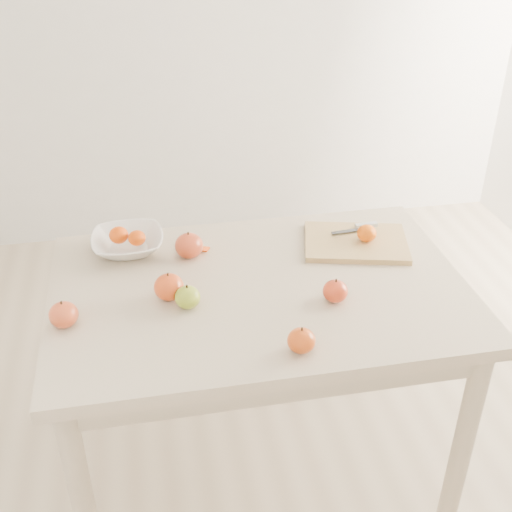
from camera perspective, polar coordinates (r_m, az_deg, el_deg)
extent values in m
plane|color=#C6B293|center=(2.36, 0.24, -17.91)|extent=(3.50, 3.50, 0.00)
cube|color=#C4B494|center=(1.87, 0.29, -3.14)|extent=(1.20, 0.80, 0.04)
cylinder|color=#BCAA8E|center=(2.35, -14.52, -7.37)|extent=(0.06, 0.06, 0.71)
cylinder|color=#BCAA8E|center=(2.49, 11.05, -4.52)|extent=(0.06, 0.06, 0.71)
cylinder|color=#BCAA8E|center=(1.87, -15.12, -20.36)|extent=(0.06, 0.06, 0.71)
cylinder|color=#BCAA8E|center=(2.03, 17.96, -15.50)|extent=(0.06, 0.06, 0.71)
cube|color=tan|center=(2.08, 8.86, 1.20)|extent=(0.37, 0.31, 0.02)
ellipsoid|color=#D05A07|center=(2.06, 9.82, 2.01)|extent=(0.06, 0.06, 0.05)
imported|color=white|center=(2.05, -11.33, 1.14)|extent=(0.22, 0.22, 0.06)
ellipsoid|color=#D94E07|center=(2.05, -12.11, 1.84)|extent=(0.06, 0.06, 0.05)
ellipsoid|color=#D34507|center=(2.03, -10.54, 1.59)|extent=(0.05, 0.05, 0.05)
cube|color=orange|center=(2.07, -5.95, 1.18)|extent=(0.07, 0.07, 0.01)
cube|color=#DE4B0F|center=(2.03, -4.84, 0.59)|extent=(0.06, 0.05, 0.01)
cube|color=silver|center=(2.15, 9.78, 2.70)|extent=(0.08, 0.02, 0.01)
cube|color=#323539|center=(2.10, 7.97, 2.18)|extent=(0.10, 0.02, 0.00)
ellipsoid|color=olive|center=(1.76, -6.10, -3.66)|extent=(0.07, 0.07, 0.06)
ellipsoid|color=maroon|center=(1.76, -16.73, -5.02)|extent=(0.08, 0.08, 0.07)
ellipsoid|color=#9D2012|center=(1.80, -7.75, -2.75)|extent=(0.08, 0.08, 0.08)
ellipsoid|color=maroon|center=(1.98, -5.98, 0.92)|extent=(0.09, 0.09, 0.08)
ellipsoid|color=#8F050B|center=(1.79, 7.06, -3.12)|extent=(0.07, 0.07, 0.06)
ellipsoid|color=#8E1104|center=(1.61, 4.05, -7.51)|extent=(0.07, 0.07, 0.06)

